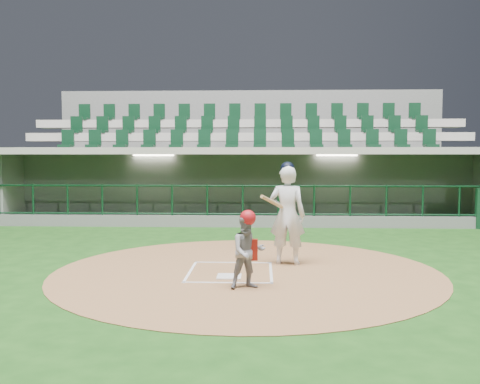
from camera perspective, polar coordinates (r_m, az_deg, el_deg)
The scene contains 8 objects.
ground at distance 10.32m, azimuth -0.92°, elevation -8.23°, with size 120.00×120.00×0.00m, color #174112.
dirt_circle at distance 10.11m, azimuth 0.73°, elevation -8.46°, with size 7.20×7.20×0.01m, color brown.
home_plate at distance 9.63m, azimuth -1.17°, elevation -8.99°, with size 0.43×0.43×0.02m, color silver.
batter_box_chalk at distance 10.02m, azimuth -1.02°, elevation -8.50°, with size 1.55×1.80×0.01m.
dugout_structure at distance 17.94m, azimuth 1.05°, elevation 0.08°, with size 16.40×3.70×3.00m.
seating_deck at distance 21.00m, azimuth 0.79°, elevation 1.92°, with size 17.00×6.72×5.15m.
batter at distance 10.62m, azimuth 5.05°, elevation -2.31°, with size 0.93×0.94×2.04m.
catcher at distance 8.73m, azimuth 0.84°, elevation -6.19°, with size 0.70×0.62×1.28m.
Camera 1 is at (0.58, -10.07, 2.19)m, focal length 40.00 mm.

